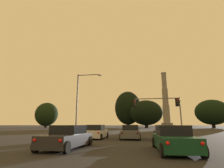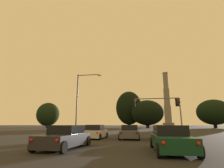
% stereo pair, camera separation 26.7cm
% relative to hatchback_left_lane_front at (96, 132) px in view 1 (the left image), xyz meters
% --- Properties ---
extents(hatchback_left_lane_front, '(1.90, 4.11, 1.44)m').
position_rel_hatchback_left_lane_front_xyz_m(hatchback_left_lane_front, '(0.00, 0.00, 0.00)').
color(hatchback_left_lane_front, silver).
rests_on(hatchback_left_lane_front, ground_plane).
extents(sedan_center_lane_front, '(2.11, 4.75, 1.43)m').
position_rel_hatchback_left_lane_front_xyz_m(sedan_center_lane_front, '(3.61, 0.54, 0.00)').
color(sedan_center_lane_front, '#4C4F54').
rests_on(sedan_center_lane_front, ground_plane).
extents(sedan_right_lane_second, '(2.15, 4.76, 1.43)m').
position_rel_hatchback_left_lane_front_xyz_m(sedan_right_lane_second, '(6.53, -8.05, 0.00)').
color(sedan_right_lane_second, '#0F3823').
rests_on(sedan_right_lane_second, ground_plane).
extents(sedan_right_lane_front, '(2.11, 4.75, 1.43)m').
position_rel_hatchback_left_lane_front_xyz_m(sedan_right_lane_front, '(6.99, -0.93, 0.00)').
color(sedan_right_lane_front, '#232328').
rests_on(sedan_right_lane_front, ground_plane).
extents(sedan_left_lane_second, '(2.13, 4.76, 1.43)m').
position_rel_hatchback_left_lane_front_xyz_m(sedan_left_lane_second, '(0.12, -7.74, 0.00)').
color(sedan_left_lane_second, '#232328').
rests_on(sedan_left_lane_second, ground_plane).
extents(traffic_light_overhead_right, '(6.91, 0.50, 5.29)m').
position_rel_hatchback_left_lane_front_xyz_m(traffic_light_overhead_right, '(7.92, 7.51, 3.44)').
color(traffic_light_overhead_right, slate).
rests_on(traffic_light_overhead_right, ground_plane).
extents(street_lamp, '(3.74, 0.36, 8.86)m').
position_rel_hatchback_left_lane_front_xyz_m(street_lamp, '(-3.84, 5.50, 4.80)').
color(street_lamp, '#56565B').
rests_on(street_lamp, ground_plane).
extents(smokestack, '(7.60, 7.60, 38.19)m').
position_rel_hatchback_left_lane_front_xyz_m(smokestack, '(21.70, 107.86, 14.27)').
color(smokestack, slate).
rests_on(smokestack, ground_plane).
extents(treeline_left_mid, '(13.38, 12.04, 11.64)m').
position_rel_hatchback_left_lane_front_xyz_m(treeline_left_mid, '(33.69, 60.41, 5.76)').
color(treeline_left_mid, black).
rests_on(treeline_left_mid, ground_plane).
extents(treeline_right_mid, '(11.64, 10.48, 16.09)m').
position_rel_hatchback_left_lane_front_xyz_m(treeline_right_mid, '(-1.17, 60.00, 8.03)').
color(treeline_right_mid, black).
rests_on(treeline_right_mid, ground_plane).
extents(treeline_far_left, '(10.13, 9.12, 11.08)m').
position_rel_hatchback_left_lane_front_xyz_m(treeline_far_left, '(-37.28, 54.55, 5.25)').
color(treeline_far_left, black).
rests_on(treeline_far_left, ground_plane).
extents(treeline_center_left, '(13.45, 12.11, 11.36)m').
position_rel_hatchback_left_lane_front_xyz_m(treeline_center_left, '(6.62, 55.77, 5.56)').
color(treeline_center_left, black).
rests_on(treeline_center_left, ground_plane).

